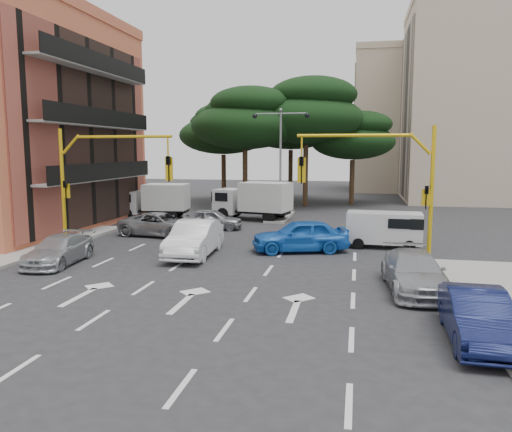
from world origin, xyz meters
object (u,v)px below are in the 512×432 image
Objects in this scene: car_white_hatch at (194,239)px; car_silver_cross_b at (212,219)px; signal_mast_right at (388,176)px; street_lamp_center at (281,143)px; signal_mast_left at (96,173)px; car_silver_parked at (414,272)px; car_silver_cross_a at (161,224)px; car_blue_compact at (300,236)px; car_silver_wagon at (59,250)px; van_white at (384,230)px; car_navy_parked at (477,317)px; box_truck_a at (154,201)px; box_truck_b at (253,201)px.

car_white_hatch reaches higher than car_silver_cross_b.
signal_mast_right is 0.77× the size of street_lamp_center.
signal_mast_left is 5.74m from car_white_hatch.
car_silver_parked is at bearing -142.82° from car_silver_cross_b.
car_silver_cross_a is (1.18, 5.01, -3.21)m from signal_mast_left.
signal_mast_right is 1.24× the size of car_silver_cross_a.
car_silver_cross_b is at bearing -150.17° from car_blue_compact.
car_silver_wagon is (-14.06, -2.62, -3.26)m from signal_mast_right.
car_white_hatch is at bearing 22.56° from car_silver_wagon.
van_white is at bearing -55.11° from street_lamp_center.
car_navy_parked is (10.65, -8.70, -0.14)m from car_white_hatch.
car_white_hatch reaches higher than car_navy_parked.
van_white is (10.30, -3.86, 0.29)m from car_silver_cross_b.
signal_mast_left reaches higher than car_blue_compact.
car_silver_cross_a is at bearing 136.65° from car_silver_cross_b.
box_truck_a is (-7.05, 11.84, 0.43)m from car_white_hatch.
signal_mast_left reaches higher than car_white_hatch.
car_silver_parked is at bearing -15.12° from signal_mast_left.
signal_mast_left is 15.26m from car_silver_parked.
car_navy_parked is at bearing -149.43° from car_silver_cross_b.
signal_mast_right is 13.30m from car_silver_cross_b.
car_blue_compact is at bearing -76.52° from street_lamp_center.
car_white_hatch reaches higher than car_silver_cross_a.
car_white_hatch is at bearing -134.59° from car_silver_cross_a.
box_truck_a is (-1.74, 14.62, 0.63)m from car_silver_wagon.
street_lamp_center reaches higher than signal_mast_right.
car_navy_parked is (15.50, -8.53, -3.19)m from signal_mast_left.
car_silver_cross_b is at bearing 142.06° from signal_mast_right.
car_silver_wagon is at bearing -113.58° from street_lamp_center.
box_truck_b reaches higher than van_white.
car_white_hatch is 1.03× the size of car_silver_cross_a.
box_truck_b reaches higher than box_truck_a.
car_silver_cross_b is (-10.17, 7.93, -3.24)m from signal_mast_right.
car_navy_parked is at bearing -42.21° from car_white_hatch.
box_truck_a is at bearing 131.69° from car_silver_parked.
signal_mast_right reaches higher than van_white.
car_silver_wagon is 0.91× the size of car_silver_parked.
signal_mast_right is 14.67m from car_silver_wagon.
box_truck_b is at bearing -18.82° from car_silver_cross_a.
box_truck_a is at bearing -113.51° from van_white.
car_blue_compact is 1.13× the size of car_navy_parked.
car_silver_cross_a is 1.02× the size of car_silver_parked.
street_lamp_center is 1.55× the size of car_white_hatch.
car_silver_wagon is 16.21m from box_truck_b.
box_truck_a is at bearing 107.00° from box_truck_b.
signal_mast_right and signal_mast_left have the same top height.
car_blue_compact is 1.27× the size of van_white.
car_blue_compact is at bearing -61.71° from van_white.
signal_mast_left is 6.06m from car_silver_cross_a.
car_silver_wagon is 15.69m from van_white.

